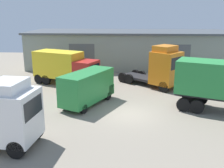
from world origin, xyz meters
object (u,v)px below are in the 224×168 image
at_px(tractor_unit_white, 5,116).
at_px(delivery_van_green, 88,87).
at_px(box_truck_red, 65,66).
at_px(gravel_pile, 5,92).
at_px(tractor_unit_orange, 162,68).

height_order(tractor_unit_white, delivery_van_green, tractor_unit_white).
bearing_deg(delivery_van_green, box_truck_red, 54.75).
bearing_deg(tractor_unit_white, gravel_pile, 121.05).
bearing_deg(gravel_pile, box_truck_red, 60.24).
bearing_deg(delivery_van_green, gravel_pile, 117.67).
xyz_separation_m(delivery_van_green, gravel_pile, (-6.94, -0.23, -0.55)).
relative_size(delivery_van_green, box_truck_red, 0.79).
bearing_deg(delivery_van_green, tractor_unit_white, 179.60).
relative_size(box_truck_red, tractor_unit_orange, 1.12).
relative_size(tractor_unit_white, delivery_van_green, 1.22).
height_order(tractor_unit_orange, gravel_pile, tractor_unit_orange).
height_order(delivery_van_green, tractor_unit_orange, tractor_unit_orange).
xyz_separation_m(tractor_unit_white, delivery_van_green, (3.62, 7.37, -0.33)).
distance_m(delivery_van_green, box_truck_red, 6.93).
xyz_separation_m(tractor_unit_orange, gravel_pile, (-13.55, -5.38, -1.08)).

